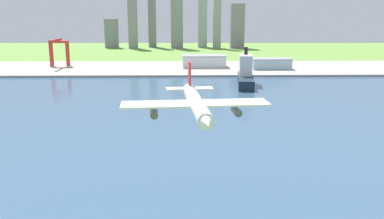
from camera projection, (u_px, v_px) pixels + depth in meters
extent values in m
plane|color=olive|center=(173.00, 99.00, 344.59)|extent=(2400.00, 2400.00, 0.00)
cube|color=#385675|center=(171.00, 116.00, 286.19)|extent=(840.00, 360.00, 0.15)
cube|color=#A59E93|center=(177.00, 68.00, 529.17)|extent=(840.00, 140.00, 2.50)
cylinder|color=white|center=(196.00, 103.00, 109.27)|extent=(7.30, 39.47, 3.90)
cone|color=white|center=(207.00, 124.00, 88.75)|extent=(4.07, 4.60, 3.71)
cube|color=white|center=(195.00, 104.00, 111.30)|extent=(40.96, 12.11, 0.50)
cube|color=red|center=(189.00, 77.00, 125.39)|extent=(0.91, 4.74, 9.37)
cube|color=white|center=(189.00, 88.00, 126.19)|extent=(14.85, 5.56, 0.36)
cylinder|color=#4C4F54|center=(236.00, 111.00, 111.81)|extent=(2.62, 5.66, 2.15)
cylinder|color=#4C4F54|center=(154.00, 113.00, 109.50)|extent=(2.62, 5.66, 2.15)
cube|color=#192838|center=(246.00, 81.00, 406.87)|extent=(22.37, 70.49, 9.55)
cube|color=silver|center=(246.00, 65.00, 411.45)|extent=(15.01, 26.17, 20.27)
cylinder|color=black|center=(246.00, 51.00, 411.59)|extent=(3.50, 3.50, 7.64)
cube|color=#B72D23|center=(50.00, 55.00, 532.74)|extent=(2.20, 2.20, 30.55)
cube|color=#B72D23|center=(67.00, 55.00, 533.13)|extent=(2.20, 2.20, 30.55)
cube|color=#B72D23|center=(52.00, 54.00, 540.52)|extent=(2.20, 2.20, 30.55)
cube|color=#B72D23|center=(69.00, 54.00, 540.91)|extent=(2.20, 2.20, 30.55)
cube|color=#B72D23|center=(59.00, 42.00, 532.99)|extent=(23.97, 10.00, 2.80)
cube|color=#B72D23|center=(56.00, 40.00, 520.80)|extent=(2.60, 47.46, 2.60)
cube|color=silver|center=(204.00, 61.00, 530.35)|extent=(55.43, 30.90, 14.18)
cube|color=gray|center=(204.00, 56.00, 528.58)|extent=(56.54, 31.52, 1.20)
cube|color=#99BCD1|center=(271.00, 64.00, 513.24)|extent=(47.96, 25.72, 11.99)
cube|color=gray|center=(271.00, 59.00, 511.72)|extent=(48.92, 26.23, 1.20)
cube|color=gray|center=(112.00, 33.00, 851.72)|extent=(26.82, 16.76, 59.81)
cube|color=gray|center=(133.00, 18.00, 831.27)|extent=(17.25, 19.06, 122.00)
cube|color=gray|center=(152.00, 14.00, 861.60)|extent=(15.87, 15.87, 140.69)
cube|color=gray|center=(177.00, 20.00, 831.66)|extent=(24.56, 17.49, 116.34)
cube|color=#A2A8AC|center=(202.00, 21.00, 859.13)|extent=(18.97, 20.20, 108.93)
cube|color=gray|center=(217.00, 17.00, 835.82)|extent=(15.56, 14.23, 127.06)
cube|color=gray|center=(237.00, 26.00, 842.12)|extent=(27.51, 25.52, 90.20)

